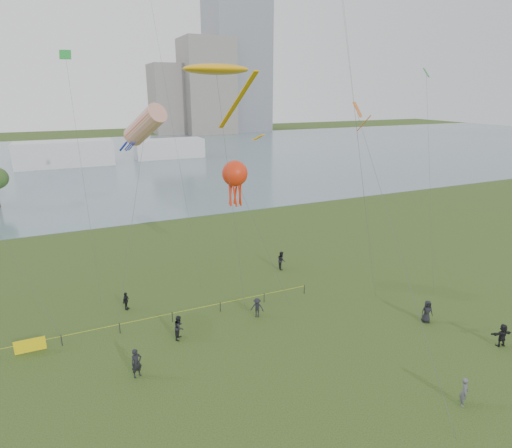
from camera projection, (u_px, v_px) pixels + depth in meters
name	position (u px, v px, depth m)	size (l,w,h in m)	color
ground_plane	(325.00, 398.00, 25.36)	(400.00, 400.00, 0.00)	#243812
lake	(115.00, 160.00, 112.34)	(400.00, 120.00, 0.08)	slate
building_mid	(207.00, 87.00, 178.67)	(20.00, 20.00, 38.00)	slate
building_low	(171.00, 99.00, 179.89)	(16.00, 18.00, 28.00)	slate
pavilion_left	(65.00, 154.00, 102.39)	(22.00, 8.00, 6.00)	silver
pavilion_right	(169.00, 148.00, 115.36)	(18.00, 7.00, 5.00)	silver
fence	(89.00, 333.00, 31.18)	(24.07, 0.07, 1.05)	black
kite_flyer	(464.00, 392.00, 24.58)	(0.65, 0.43, 1.79)	#515258
spectator_a	(179.00, 327.00, 31.23)	(0.90, 0.70, 1.85)	black
spectator_b	(257.00, 308.00, 34.26)	(1.06, 0.61, 1.63)	black
spectator_c	(126.00, 301.00, 35.44)	(0.91, 0.38, 1.54)	black
spectator_d	(427.00, 311.00, 33.47)	(0.90, 0.58, 1.83)	black
spectator_e	(502.00, 335.00, 30.32)	(1.59, 0.51, 1.71)	black
spectator_f	(137.00, 363.00, 27.03)	(0.71, 0.47, 1.96)	black
spectator_g	(281.00, 260.00, 43.50)	(0.91, 0.71, 1.88)	black
kite_stingray	(217.00, 70.00, 33.35)	(5.38, 10.16, 19.47)	#3F3F42
kite_windsock	(145.00, 125.00, 37.09)	(6.16, 8.53, 16.51)	#3F3F42
kite_octopus	(235.00, 174.00, 37.66)	(3.59, 7.32, 11.62)	#3F3F42
kite_delta	(362.00, 124.00, 32.94)	(5.34, 17.02, 16.63)	#3F3F42
small_kites	(178.00, 2.00, 33.63)	(39.08, 13.57, 12.09)	red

